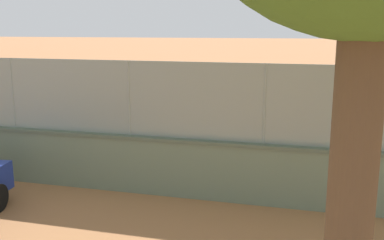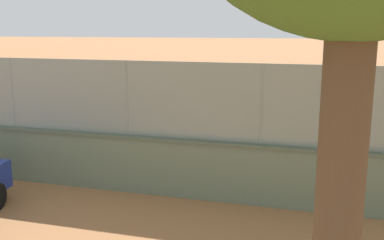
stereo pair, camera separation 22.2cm
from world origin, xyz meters
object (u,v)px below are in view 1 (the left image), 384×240
at_px(player_foreground_swinging, 60,121).
at_px(sports_ball, 22,168).
at_px(player_near_wall_returning, 256,98).
at_px(player_crossing_court, 246,132).

relative_size(player_foreground_swinging, sports_ball, 11.00).
xyz_separation_m(player_foreground_swinging, sports_ball, (-0.17, 2.50, -0.84)).
height_order(player_near_wall_returning, player_crossing_court, player_near_wall_returning).
bearing_deg(player_crossing_court, player_near_wall_returning, -87.79).
distance_m(player_near_wall_returning, player_crossing_court, 5.98).
bearing_deg(sports_ball, player_near_wall_returning, -124.13).
height_order(player_foreground_swinging, player_near_wall_returning, player_near_wall_returning).
bearing_deg(player_near_wall_returning, player_crossing_court, 92.21).
distance_m(player_near_wall_returning, sports_ball, 10.25).
bearing_deg(player_foreground_swinging, sports_ball, 93.84).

